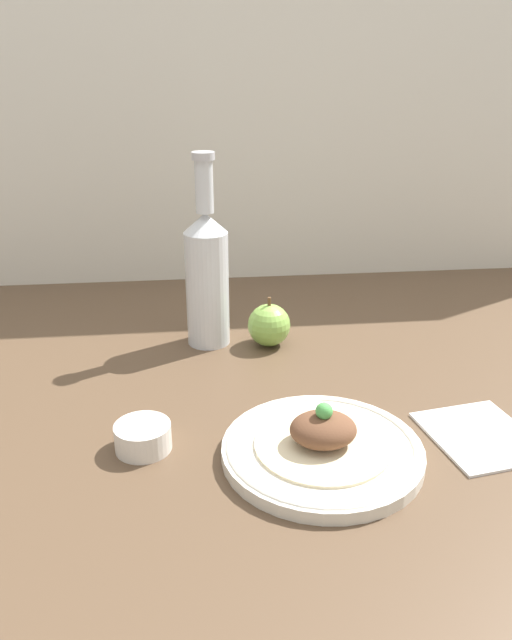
% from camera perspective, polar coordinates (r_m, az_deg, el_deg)
% --- Properties ---
extents(ground_plane, '(1.80, 1.10, 0.04)m').
position_cam_1_polar(ground_plane, '(0.96, 2.37, -7.32)').
color(ground_plane, brown).
extents(wall_backsplash, '(1.80, 0.03, 0.80)m').
position_cam_1_polar(wall_backsplash, '(1.36, -0.81, 20.32)').
color(wall_backsplash, silver).
rests_on(wall_backsplash, ground_plane).
extents(plate, '(0.25, 0.25, 0.02)m').
position_cam_1_polar(plate, '(0.80, 6.07, -11.73)').
color(plate, silver).
rests_on(plate, ground_plane).
extents(plated_food, '(0.17, 0.17, 0.06)m').
position_cam_1_polar(plated_food, '(0.78, 6.14, -10.32)').
color(plated_food, beige).
rests_on(plated_food, plate).
extents(cider_bottle, '(0.07, 0.07, 0.33)m').
position_cam_1_polar(cider_bottle, '(1.05, -4.51, 4.24)').
color(cider_bottle, silver).
rests_on(cider_bottle, ground_plane).
extents(apple, '(0.07, 0.07, 0.09)m').
position_cam_1_polar(apple, '(1.07, 1.34, -0.46)').
color(apple, '#84B74C').
rests_on(apple, ground_plane).
extents(napkin, '(0.15, 0.17, 0.01)m').
position_cam_1_polar(napkin, '(0.88, 19.85, -9.82)').
color(napkin, white).
rests_on(napkin, ground_plane).
extents(dipping_bowl, '(0.07, 0.07, 0.03)m').
position_cam_1_polar(dipping_bowl, '(0.82, -10.29, -10.47)').
color(dipping_bowl, silver).
rests_on(dipping_bowl, ground_plane).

